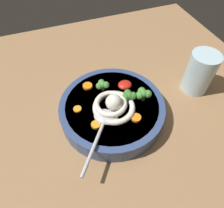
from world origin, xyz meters
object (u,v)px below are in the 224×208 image
soup_bowl (112,110)px  drinking_glass (200,72)px  noodle_pile (113,105)px  soup_spoon (104,121)px

soup_bowl → drinking_glass: (-26.82, -1.18, 3.52)cm
noodle_pile → soup_bowl: bearing=-101.4°
soup_spoon → drinking_glass: size_ratio=1.30×
noodle_pile → soup_spoon: 4.81cm
noodle_pile → drinking_glass: drinking_glass is taller
noodle_pile → drinking_glass: size_ratio=0.96×
noodle_pile → drinking_glass: (-27.13, -2.71, -0.28)cm
soup_spoon → drinking_glass: (-30.57, -6.01, 0.37)cm
soup_spoon → drinking_glass: 31.16cm
noodle_pile → soup_spoon: bearing=43.8°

